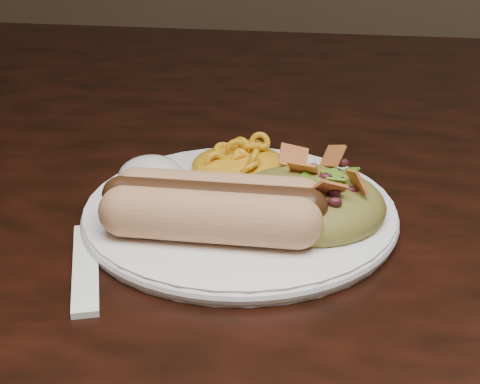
# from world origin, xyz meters

# --- Properties ---
(table) EXTENTS (1.60, 0.90, 0.75)m
(table) POSITION_xyz_m (0.00, 0.00, 0.66)
(table) COLOR black
(table) RESTS_ON floor
(plate) EXTENTS (0.22, 0.22, 0.01)m
(plate) POSITION_xyz_m (-0.10, -0.09, 0.76)
(plate) COLOR white
(plate) RESTS_ON table
(hotdog) EXTENTS (0.12, 0.06, 0.03)m
(hotdog) POSITION_xyz_m (-0.11, -0.12, 0.78)
(hotdog) COLOR tan
(hotdog) RESTS_ON plate
(mac_and_cheese) EXTENTS (0.09, 0.09, 0.03)m
(mac_and_cheese) POSITION_xyz_m (-0.11, -0.03, 0.77)
(mac_and_cheese) COLOR orange
(mac_and_cheese) RESTS_ON plate
(sour_cream) EXTENTS (0.06, 0.06, 0.03)m
(sour_cream) POSITION_xyz_m (-0.16, -0.07, 0.77)
(sour_cream) COLOR silver
(sour_cream) RESTS_ON plate
(taco_salad) EXTENTS (0.10, 0.10, 0.04)m
(taco_salad) POSITION_xyz_m (-0.05, -0.09, 0.78)
(taco_salad) COLOR #9A3C23
(taco_salad) RESTS_ON plate
(fork) EXTENTS (0.06, 0.13, 0.00)m
(fork) POSITION_xyz_m (-0.18, -0.16, 0.75)
(fork) COLOR white
(fork) RESTS_ON table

